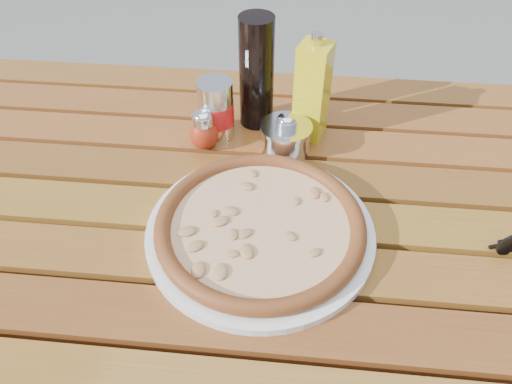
# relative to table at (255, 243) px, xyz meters

# --- Properties ---
(table) EXTENTS (1.40, 0.90, 0.75)m
(table) POSITION_rel_table_xyz_m (0.00, 0.00, 0.00)
(table) COLOR #351A0C
(table) RESTS_ON ground
(plate) EXTENTS (0.41, 0.41, 0.01)m
(plate) POSITION_rel_table_xyz_m (0.01, -0.05, 0.08)
(plate) COLOR white
(plate) RESTS_ON table
(pizza) EXTENTS (0.37, 0.37, 0.03)m
(pizza) POSITION_rel_table_xyz_m (0.01, -0.05, 0.10)
(pizza) COLOR #FFE2B6
(pizza) RESTS_ON plate
(pepper_shaker) EXTENTS (0.06, 0.06, 0.08)m
(pepper_shaker) POSITION_rel_table_xyz_m (-0.11, 0.17, 0.11)
(pepper_shaker) COLOR #B42C14
(pepper_shaker) RESTS_ON table
(oregano_shaker) EXTENTS (0.07, 0.07, 0.08)m
(oregano_shaker) POSITION_rel_table_xyz_m (0.04, 0.17, 0.11)
(oregano_shaker) COLOR #394019
(oregano_shaker) RESTS_ON table
(dark_bottle) EXTENTS (0.08, 0.08, 0.22)m
(dark_bottle) POSITION_rel_table_xyz_m (-0.02, 0.26, 0.19)
(dark_bottle) COLOR black
(dark_bottle) RESTS_ON table
(soda_can) EXTENTS (0.09, 0.09, 0.12)m
(soda_can) POSITION_rel_table_xyz_m (-0.09, 0.20, 0.13)
(soda_can) COLOR silver
(soda_can) RESTS_ON table
(olive_oil_cruet) EXTENTS (0.07, 0.07, 0.21)m
(olive_oil_cruet) POSITION_rel_table_xyz_m (0.08, 0.23, 0.17)
(olive_oil_cruet) COLOR gold
(olive_oil_cruet) RESTS_ON table
(parmesan_tin) EXTENTS (0.11, 0.11, 0.07)m
(parmesan_tin) POSITION_rel_table_xyz_m (0.04, 0.17, 0.11)
(parmesan_tin) COLOR silver
(parmesan_tin) RESTS_ON table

